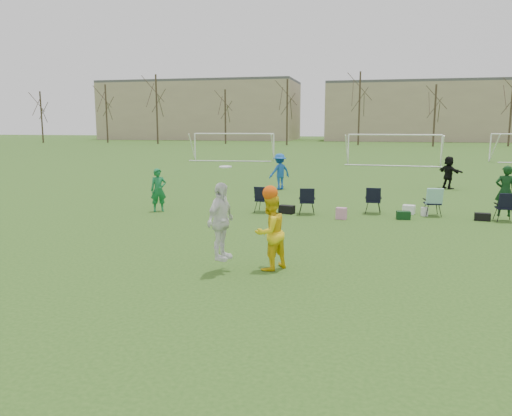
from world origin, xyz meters
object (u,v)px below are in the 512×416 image
(fielder_blue, at_px, (280,172))
(goal_mid, at_px, (394,141))
(goal_left, at_px, (234,139))
(fielder_green_near, at_px, (158,190))
(fielder_black, at_px, (449,172))
(center_contest, at_px, (249,227))

(fielder_blue, xyz_separation_m, goal_mid, (6.13, 17.57, 1.03))
(fielder_blue, xyz_separation_m, goal_left, (-7.87, 19.57, 1.03))
(fielder_green_near, height_order, goal_left, goal_left)
(goal_mid, bearing_deg, fielder_black, -78.07)
(center_contest, xyz_separation_m, goal_mid, (4.20, 31.63, 0.93))
(fielder_green_near, height_order, fielder_black, fielder_black)
(fielder_blue, relative_size, fielder_black, 1.08)
(goal_left, distance_m, goal_mid, 14.14)
(fielder_black, bearing_deg, fielder_blue, 69.54)
(goal_mid, bearing_deg, fielder_green_near, -106.54)
(goal_left, bearing_deg, center_contest, -78.76)
(fielder_green_near, xyz_separation_m, center_contest, (5.14, -6.68, 0.19))
(fielder_black, bearing_deg, goal_left, 7.55)
(fielder_green_near, bearing_deg, goal_left, 66.70)
(fielder_blue, height_order, goal_left, goal_left)
(fielder_blue, relative_size, goal_left, 0.24)
(goal_mid, bearing_deg, fielder_blue, -105.22)
(center_contest, relative_size, goal_mid, 0.32)
(center_contest, bearing_deg, fielder_black, 68.68)
(fielder_black, distance_m, center_contest, 17.45)
(fielder_black, relative_size, center_contest, 0.70)
(fielder_black, bearing_deg, fielder_green_near, 94.47)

